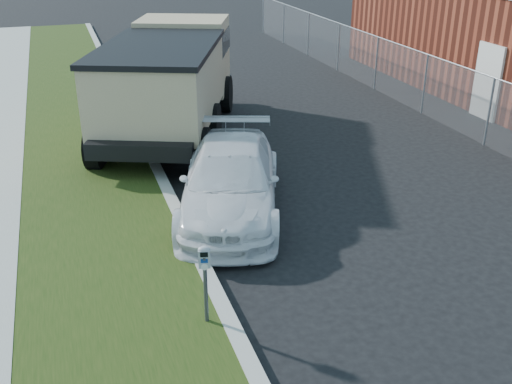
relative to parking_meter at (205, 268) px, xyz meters
name	(u,v)px	position (x,y,z in m)	size (l,w,h in m)	color
ground	(347,254)	(2.91, 1.26, -1.03)	(120.00, 120.00, 0.00)	black
streetside	(21,247)	(-2.65, 3.26, -0.96)	(6.12, 50.00, 0.15)	gray
chainlink_fence	(426,73)	(8.91, 8.26, 0.23)	(0.06, 30.06, 30.00)	slate
parking_meter	(205,268)	(0.00, 0.00, 0.00)	(0.20, 0.15, 1.26)	#3F4247
white_wagon	(230,179)	(1.43, 3.66, -0.34)	(1.92, 4.73, 1.37)	silver
dump_truck	(170,77)	(1.28, 8.95, 0.54)	(5.08, 7.55, 2.79)	black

